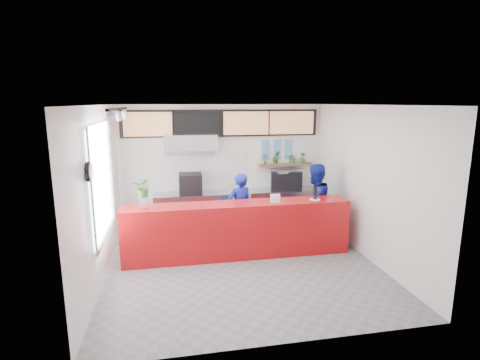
# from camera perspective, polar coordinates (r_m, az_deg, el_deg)

# --- Properties ---
(floor) EXTENTS (5.00, 5.00, 0.00)m
(floor) POSITION_cam_1_polar(r_m,az_deg,el_deg) (7.38, 0.27, -12.62)
(floor) COLOR slate
(floor) RESTS_ON ground
(ceiling) EXTENTS (5.00, 5.00, 0.00)m
(ceiling) POSITION_cam_1_polar(r_m,az_deg,el_deg) (6.72, 0.29, 11.37)
(ceiling) COLOR silver
(wall_back) EXTENTS (5.00, 0.00, 5.00)m
(wall_back) POSITION_cam_1_polar(r_m,az_deg,el_deg) (9.31, -2.69, 2.19)
(wall_back) COLOR white
(wall_back) RESTS_ON ground
(wall_left) EXTENTS (0.00, 5.00, 5.00)m
(wall_left) POSITION_cam_1_polar(r_m,az_deg,el_deg) (6.88, -20.63, -2.00)
(wall_left) COLOR white
(wall_left) RESTS_ON ground
(wall_right) EXTENTS (0.00, 5.00, 5.00)m
(wall_right) POSITION_cam_1_polar(r_m,az_deg,el_deg) (7.76, 18.70, -0.35)
(wall_right) COLOR white
(wall_right) RESTS_ON ground
(service_counter) EXTENTS (4.50, 0.60, 1.10)m
(service_counter) POSITION_cam_1_polar(r_m,az_deg,el_deg) (7.54, -0.32, -7.58)
(service_counter) COLOR #AD0C0F
(service_counter) RESTS_ON ground
(cream_band) EXTENTS (5.00, 0.02, 0.80)m
(cream_band) POSITION_cam_1_polar(r_m,az_deg,el_deg) (9.19, -2.75, 8.96)
(cream_band) COLOR beige
(cream_band) RESTS_ON wall_back
(prep_bench) EXTENTS (1.80, 0.60, 0.90)m
(prep_bench) POSITION_cam_1_polar(r_m,az_deg,el_deg) (9.18, -7.32, -4.76)
(prep_bench) COLOR #B2B5BA
(prep_bench) RESTS_ON ground
(panini_oven) EXTENTS (0.55, 0.55, 0.48)m
(panini_oven) POSITION_cam_1_polar(r_m,az_deg,el_deg) (9.01, -7.56, -0.55)
(panini_oven) COLOR black
(panini_oven) RESTS_ON prep_bench
(extraction_hood) EXTENTS (1.20, 0.70, 0.35)m
(extraction_hood) POSITION_cam_1_polar(r_m,az_deg,el_deg) (8.80, -7.59, 5.81)
(extraction_hood) COLOR #B2B5BA
(extraction_hood) RESTS_ON ceiling
(hood_lip) EXTENTS (1.20, 0.69, 0.31)m
(hood_lip) POSITION_cam_1_polar(r_m,az_deg,el_deg) (8.83, -7.56, 4.52)
(hood_lip) COLOR #B2B5BA
(hood_lip) RESTS_ON ceiling
(right_bench) EXTENTS (1.80, 0.60, 0.90)m
(right_bench) POSITION_cam_1_polar(r_m,az_deg,el_deg) (9.59, 6.56, -4.03)
(right_bench) COLOR #B2B5BA
(right_bench) RESTS_ON ground
(espresso_machine) EXTENTS (0.86, 0.70, 0.48)m
(espresso_machine) POSITION_cam_1_polar(r_m,az_deg,el_deg) (9.44, 7.03, 0.04)
(espresso_machine) COLOR black
(espresso_machine) RESTS_ON right_bench
(espresso_tray) EXTENTS (0.83, 0.67, 0.07)m
(espresso_tray) POSITION_cam_1_polar(r_m,az_deg,el_deg) (9.40, 7.07, 1.48)
(espresso_tray) COLOR #B0B3B8
(espresso_tray) RESTS_ON espresso_machine
(herb_shelf) EXTENTS (1.40, 0.18, 0.04)m
(herb_shelf) POSITION_cam_1_polar(r_m,az_deg,el_deg) (9.57, 6.92, 2.38)
(herb_shelf) COLOR brown
(herb_shelf) RESTS_ON wall_back
(menu_board_far_left) EXTENTS (1.10, 0.10, 0.55)m
(menu_board_far_left) POSITION_cam_1_polar(r_m,az_deg,el_deg) (9.00, -13.86, 8.26)
(menu_board_far_left) COLOR tan
(menu_board_far_left) RESTS_ON wall_back
(menu_board_mid_left) EXTENTS (1.10, 0.10, 0.55)m
(menu_board_mid_left) POSITION_cam_1_polar(r_m,az_deg,el_deg) (9.01, -6.40, 8.53)
(menu_board_mid_left) COLOR black
(menu_board_mid_left) RESTS_ON wall_back
(menu_board_mid_right) EXTENTS (1.10, 0.10, 0.55)m
(menu_board_mid_right) POSITION_cam_1_polar(r_m,az_deg,el_deg) (9.18, 0.92, 8.66)
(menu_board_mid_right) COLOR tan
(menu_board_mid_right) RESTS_ON wall_back
(menu_board_far_right) EXTENTS (1.10, 0.10, 0.55)m
(menu_board_far_right) POSITION_cam_1_polar(r_m,az_deg,el_deg) (9.48, 7.87, 8.65)
(menu_board_far_right) COLOR tan
(menu_board_far_right) RESTS_ON wall_back
(soffit) EXTENTS (4.80, 0.04, 0.65)m
(soffit) POSITION_cam_1_polar(r_m,az_deg,el_deg) (9.16, -2.72, 8.64)
(soffit) COLOR black
(soffit) RESTS_ON wall_back
(window_pane) EXTENTS (0.04, 2.20, 1.90)m
(window_pane) POSITION_cam_1_polar(r_m,az_deg,el_deg) (7.12, -20.11, 0.14)
(window_pane) COLOR silver
(window_pane) RESTS_ON wall_left
(window_frame) EXTENTS (0.03, 2.30, 2.00)m
(window_frame) POSITION_cam_1_polar(r_m,az_deg,el_deg) (7.12, -19.96, 0.14)
(window_frame) COLOR #B2B5BA
(window_frame) RESTS_ON wall_left
(wall_clock_rim) EXTENTS (0.05, 0.30, 0.30)m
(wall_clock_rim) POSITION_cam_1_polar(r_m,az_deg,el_deg) (5.89, -22.05, 1.17)
(wall_clock_rim) COLOR black
(wall_clock_rim) RESTS_ON wall_left
(wall_clock_face) EXTENTS (0.02, 0.26, 0.26)m
(wall_clock_face) POSITION_cam_1_polar(r_m,az_deg,el_deg) (5.89, -21.76, 1.18)
(wall_clock_face) COLOR white
(wall_clock_face) RESTS_ON wall_left
(track_rail) EXTENTS (0.05, 2.40, 0.04)m
(track_rail) POSITION_cam_1_polar(r_m,az_deg,el_deg) (6.64, -18.08, 10.28)
(track_rail) COLOR black
(track_rail) RESTS_ON ceiling
(dec_plate_a) EXTENTS (0.24, 0.03, 0.24)m
(dec_plate_a) POSITION_cam_1_polar(r_m,az_deg,el_deg) (9.27, -1.76, 3.72)
(dec_plate_a) COLOR silver
(dec_plate_a) RESTS_ON wall_back
(dec_plate_b) EXTENTS (0.24, 0.03, 0.24)m
(dec_plate_b) POSITION_cam_1_polar(r_m,az_deg,el_deg) (9.34, 0.06, 3.16)
(dec_plate_b) COLOR silver
(dec_plate_b) RESTS_ON wall_back
(dec_plate_c) EXTENTS (0.24, 0.03, 0.24)m
(dec_plate_c) POSITION_cam_1_polar(r_m,az_deg,el_deg) (9.32, -1.75, 1.89)
(dec_plate_c) COLOR silver
(dec_plate_c) RESTS_ON wall_back
(dec_plate_d) EXTENTS (0.24, 0.03, 0.24)m
(dec_plate_d) POSITION_cam_1_polar(r_m,az_deg,el_deg) (9.31, 0.37, 4.69)
(dec_plate_d) COLOR silver
(dec_plate_d) RESTS_ON wall_back
(photo_frame_a) EXTENTS (0.20, 0.02, 0.25)m
(photo_frame_a) POSITION_cam_1_polar(r_m,az_deg,el_deg) (9.44, 3.94, 5.37)
(photo_frame_a) COLOR #598CBF
(photo_frame_a) RESTS_ON wall_back
(photo_frame_b) EXTENTS (0.20, 0.02, 0.25)m
(photo_frame_b) POSITION_cam_1_polar(r_m,az_deg,el_deg) (9.52, 5.70, 5.40)
(photo_frame_b) COLOR #598CBF
(photo_frame_b) RESTS_ON wall_back
(photo_frame_c) EXTENTS (0.20, 0.02, 0.25)m
(photo_frame_c) POSITION_cam_1_polar(r_m,az_deg,el_deg) (9.61, 7.42, 5.41)
(photo_frame_c) COLOR #598CBF
(photo_frame_c) RESTS_ON wall_back
(photo_frame_d) EXTENTS (0.20, 0.02, 0.25)m
(photo_frame_d) POSITION_cam_1_polar(r_m,az_deg,el_deg) (9.47, 3.92, 3.87)
(photo_frame_d) COLOR #598CBF
(photo_frame_d) RESTS_ON wall_back
(photo_frame_e) EXTENTS (0.20, 0.02, 0.25)m
(photo_frame_e) POSITION_cam_1_polar(r_m,az_deg,el_deg) (9.55, 5.67, 3.91)
(photo_frame_e) COLOR #598CBF
(photo_frame_e) RESTS_ON wall_back
(photo_frame_f) EXTENTS (0.20, 0.02, 0.25)m
(photo_frame_f) POSITION_cam_1_polar(r_m,az_deg,el_deg) (9.64, 7.38, 3.94)
(photo_frame_f) COLOR #598CBF
(photo_frame_f) RESTS_ON wall_back
(staff_center) EXTENTS (0.67, 0.54, 1.58)m
(staff_center) POSITION_cam_1_polar(r_m,az_deg,el_deg) (8.09, -0.05, -4.44)
(staff_center) COLOR navy
(staff_center) RESTS_ON ground
(staff_right) EXTENTS (1.03, 0.92, 1.73)m
(staff_right) POSITION_cam_1_polar(r_m,az_deg,el_deg) (8.48, 11.26, -3.37)
(staff_right) COLOR navy
(staff_right) RESTS_ON ground
(herb_a) EXTENTS (0.14, 0.10, 0.26)m
(herb_a) POSITION_cam_1_polar(r_m,az_deg,el_deg) (9.40, 3.84, 3.19)
(herb_a) COLOR #2E6423
(herb_a) RESTS_ON herb_shelf
(herb_b) EXTENTS (0.19, 0.15, 0.33)m
(herb_b) POSITION_cam_1_polar(r_m,az_deg,el_deg) (9.47, 5.53, 3.46)
(herb_b) COLOR #2E6423
(herb_b) RESTS_ON herb_shelf
(herb_c) EXTENTS (0.28, 0.26, 0.27)m
(herb_c) POSITION_cam_1_polar(r_m,az_deg,el_deg) (9.61, 8.05, 3.32)
(herb_c) COLOR #2E6423
(herb_c) RESTS_ON herb_shelf
(herb_d) EXTENTS (0.17, 0.15, 0.26)m
(herb_d) POSITION_cam_1_polar(r_m,az_deg,el_deg) (9.70, 9.52, 3.33)
(herb_d) COLOR #2E6423
(herb_d) RESTS_ON herb_shelf
(glass_vase) EXTENTS (0.25, 0.25, 0.24)m
(glass_vase) POSITION_cam_1_polar(r_m,az_deg,el_deg) (7.19, -14.35, -3.33)
(glass_vase) COLOR silver
(glass_vase) RESTS_ON service_counter
(basil_vase) EXTENTS (0.41, 0.39, 0.36)m
(basil_vase) POSITION_cam_1_polar(r_m,az_deg,el_deg) (7.13, -14.46, -1.13)
(basil_vase) COLOR #2E6423
(basil_vase) RESTS_ON glass_vase
(napkin_holder) EXTENTS (0.20, 0.14, 0.16)m
(napkin_holder) POSITION_cam_1_polar(r_m,az_deg,el_deg) (7.44, 5.40, -2.82)
(napkin_holder) COLOR white
(napkin_holder) RESTS_ON service_counter
(white_plate) EXTENTS (0.22, 0.22, 0.02)m
(white_plate) POSITION_cam_1_polar(r_m,az_deg,el_deg) (7.77, 11.36, -2.93)
(white_plate) COLOR white
(white_plate) RESTS_ON service_counter
(pepper_mill) EXTENTS (0.08, 0.08, 0.29)m
(pepper_mill) POSITION_cam_1_polar(r_m,az_deg,el_deg) (7.73, 11.41, -1.84)
(pepper_mill) COLOR black
(pepper_mill) RESTS_ON white_plate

